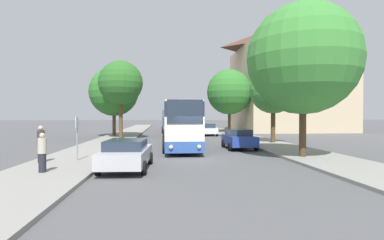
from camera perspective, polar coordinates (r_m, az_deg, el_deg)
name	(u,v)px	position (r m, az deg, el deg)	size (l,w,h in m)	color
ground_plane	(196,157)	(18.39, 0.83, -7.11)	(300.00, 300.00, 0.00)	#4C4C4F
sidewalk_left	(78,158)	(18.95, -20.87, -6.70)	(4.00, 120.00, 0.15)	gray
sidewalk_right	(306,155)	(20.36, 20.94, -6.18)	(4.00, 120.00, 0.15)	gray
building_right_background	(288,77)	(52.19, 17.80, 7.87)	(16.09, 14.66, 17.90)	#C6B28E
bus_front	(180,124)	(23.46, -2.34, -0.77)	(2.74, 11.24, 3.53)	#2D519E
bus_middle	(173,121)	(39.49, -3.66, -0.26)	(3.01, 11.34, 3.32)	silver
bus_rear	(172,120)	(54.23, -3.85, -0.01)	(3.04, 11.50, 3.21)	gray
parked_car_left_curb	(127,153)	(14.56, -12.32, -6.24)	(2.32, 4.78, 1.42)	#B7B7BC
parked_car_right_near	(239,139)	(23.07, 8.90, -3.53)	(2.12, 4.03, 1.49)	#233D9E
parked_car_right_far	(208,129)	(38.37, 3.05, -1.77)	(2.06, 4.54, 1.52)	silver
bus_stop_sign	(77,133)	(17.17, -21.04, -2.27)	(0.08, 0.45, 2.38)	gray
pedestrian_waiting_near	(41,144)	(17.13, -26.84, -4.06)	(0.36, 0.36, 1.88)	#23232D
pedestrian_waiting_far	(42,152)	(14.19, -26.62, -5.55)	(0.36, 0.36, 1.67)	#23232D
tree_left_near	(121,83)	(32.85, -13.43, 6.88)	(4.67, 4.67, 8.22)	#513D23
tree_left_far	(114,92)	(37.27, -14.64, 5.24)	(5.85, 5.85, 8.19)	#513D23
tree_right_near	(229,92)	(43.91, 7.13, 5.31)	(6.53, 6.53, 9.08)	#47331E
tree_right_mid	(303,59)	(18.97, 20.39, 10.84)	(6.50, 6.50, 8.96)	#47331E
tree_right_far	(273,90)	(27.82, 15.21, 5.50)	(4.22, 4.22, 6.79)	#513D23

